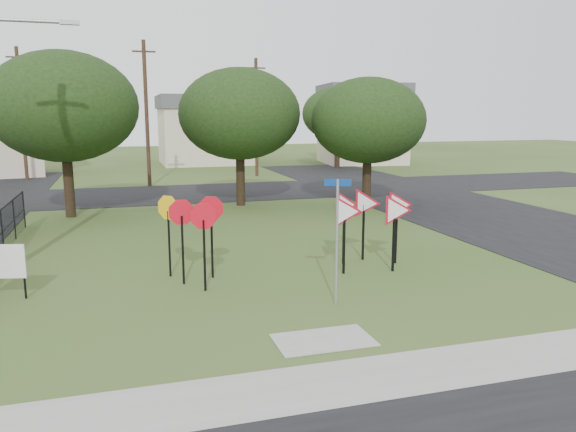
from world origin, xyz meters
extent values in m
plane|color=#334C1C|center=(0.00, 0.00, 0.00)|extent=(140.00, 140.00, 0.00)
cube|color=gray|center=(0.00, -4.20, 0.01)|extent=(30.00, 1.60, 0.02)
cube|color=#334C1C|center=(0.00, -5.40, 0.01)|extent=(30.00, 0.80, 0.02)
cube|color=black|center=(12.00, 10.00, 0.01)|extent=(8.00, 50.00, 0.02)
cube|color=black|center=(0.00, 20.00, 0.01)|extent=(60.00, 8.00, 0.02)
cube|color=gray|center=(0.00, -2.40, 0.01)|extent=(2.00, 1.20, 0.02)
cylinder|color=#A0A3A9|center=(1.06, -0.41, 1.53)|extent=(0.06, 0.06, 3.07)
cube|color=navy|center=(1.06, -0.41, 2.98)|extent=(0.59, 0.26, 0.16)
cube|color=black|center=(-2.29, 2.35, 0.94)|extent=(0.06, 0.06, 1.89)
cube|color=black|center=(-1.44, 2.73, 0.94)|extent=(0.06, 0.06, 1.89)
cube|color=black|center=(-1.82, 1.60, 0.94)|extent=(0.06, 0.06, 1.89)
cube|color=black|center=(-2.57, 3.20, 0.94)|extent=(0.06, 0.06, 1.89)
cube|color=black|center=(2.26, 2.04, 0.88)|extent=(0.06, 0.06, 1.77)
cube|color=black|center=(3.74, 1.84, 0.88)|extent=(0.06, 0.06, 1.77)
cube|color=black|center=(2.66, 3.02, 0.88)|extent=(0.06, 0.06, 1.77)
cube|color=black|center=(3.44, 3.32, 0.88)|extent=(0.06, 0.06, 1.77)
cube|color=black|center=(4.23, 2.63, 0.88)|extent=(0.06, 0.06, 1.77)
cube|color=black|center=(-6.22, 2.26, 0.33)|extent=(0.05, 0.05, 0.66)
cube|color=white|center=(-6.70, 2.26, 1.00)|extent=(1.11, 0.32, 0.85)
cylinder|color=#A0A3A9|center=(-6.10, 4.40, 7.00)|extent=(2.40, 0.10, 0.10)
cube|color=#A0A3A9|center=(-4.90, 4.40, 7.00)|extent=(0.50, 0.18, 0.12)
cylinder|color=#422E1E|center=(-2.00, 24.00, 4.50)|extent=(0.24, 0.24, 9.00)
cube|color=#422E1E|center=(-2.00, 24.00, 8.30)|extent=(1.40, 0.10, 0.10)
cylinder|color=#422E1E|center=(6.00, 28.00, 4.25)|extent=(0.24, 0.24, 8.50)
cube|color=#422E1E|center=(6.00, 28.00, 7.80)|extent=(1.40, 0.10, 0.10)
cylinder|color=#422E1E|center=(-10.00, 30.00, 4.50)|extent=(0.24, 0.24, 9.00)
cube|color=#422E1E|center=(-10.00, 30.00, 8.30)|extent=(1.40, 0.10, 0.10)
cylinder|color=black|center=(-7.60, 7.40, 0.75)|extent=(0.05, 0.05, 1.50)
cylinder|color=black|center=(-7.60, 9.70, 0.75)|extent=(0.05, 0.05, 1.50)
cylinder|color=black|center=(-7.60, 12.00, 0.75)|extent=(0.05, 0.05, 1.50)
cube|color=beige|center=(4.00, 40.00, 2.50)|extent=(8.00, 8.00, 5.00)
cube|color=#505056|center=(4.00, 40.00, 5.60)|extent=(8.40, 8.40, 1.20)
cube|color=beige|center=(18.00, 36.00, 3.00)|extent=(7.91, 7.91, 6.00)
cube|color=#505056|center=(18.00, 36.00, 6.60)|extent=(8.30, 8.30, 1.20)
cylinder|color=black|center=(-6.00, 14.00, 1.31)|extent=(0.44, 0.44, 2.62)
ellipsoid|color=black|center=(-6.00, 14.00, 4.87)|extent=(6.40, 6.40, 4.80)
cylinder|color=black|center=(2.00, 15.00, 1.22)|extent=(0.44, 0.44, 2.45)
ellipsoid|color=black|center=(2.00, 15.00, 4.55)|extent=(6.00, 6.00, 4.50)
cylinder|color=black|center=(8.00, 13.00, 1.14)|extent=(0.44, 0.44, 2.27)
ellipsoid|color=black|center=(8.00, 13.00, 4.23)|extent=(5.60, 5.60, 4.20)
cylinder|color=black|center=(14.00, 32.00, 1.22)|extent=(0.44, 0.44, 2.45)
ellipsoid|color=black|center=(14.00, 32.00, 4.55)|extent=(6.00, 6.00, 4.50)
camera|label=1|loc=(-3.82, -12.53, 4.57)|focal=35.00mm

